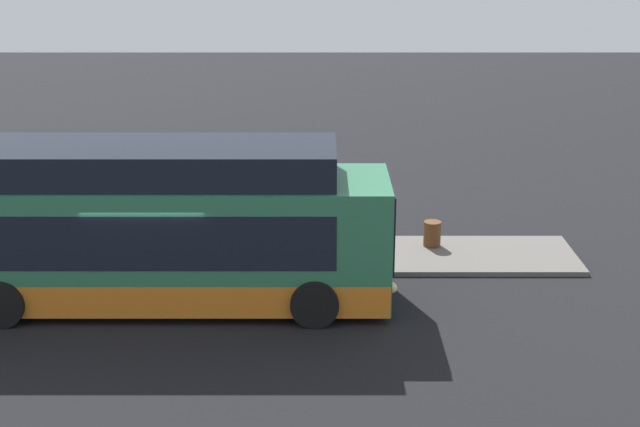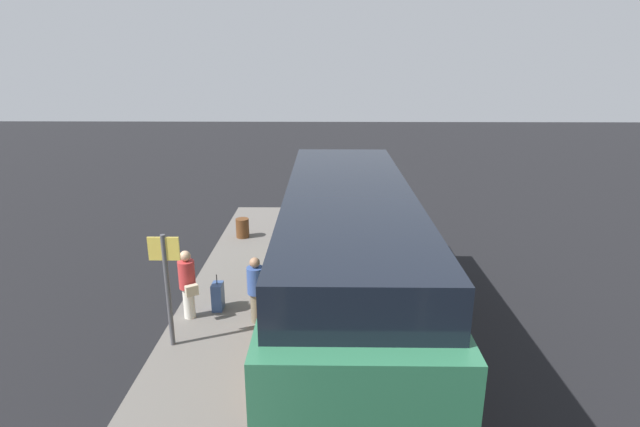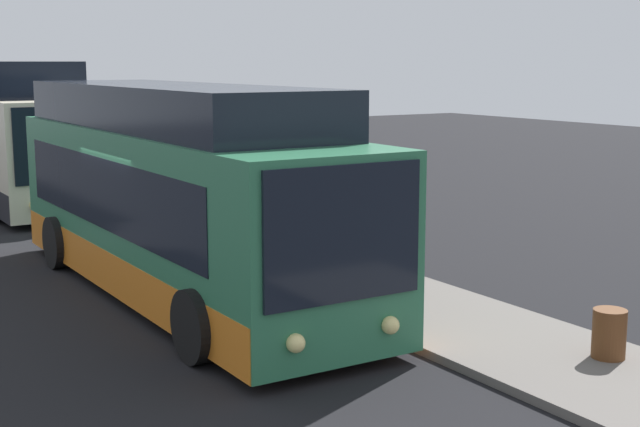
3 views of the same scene
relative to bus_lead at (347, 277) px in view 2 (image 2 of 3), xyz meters
The scene contains 8 objects.
ground 1.63m from the bus_lead, 83.49° to the right, with size 80.00×80.00×0.00m, color black.
platform 3.15m from the bus_lead, 89.63° to the left, with size 20.00×2.58×0.12m.
bus_lead is the anchor object (origin of this frame).
passenger_boarding 3.78m from the bus_lead, 75.13° to the left, with size 0.64×0.57×1.66m.
passenger_waiting 2.27m from the bus_lead, 68.08° to the left, with size 0.60×0.44×1.58m.
suitcase 3.52m from the bus_lead, 65.67° to the left, with size 0.38×0.25×0.91m.
sign_post 3.67m from the bus_lead, 93.21° to the left, with size 0.10×0.63×2.47m.
trash_bin 7.35m from the bus_lead, 26.76° to the left, with size 0.44×0.44×0.65m.
Camera 2 is at (-9.46, 0.57, 5.92)m, focal length 28.00 mm.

